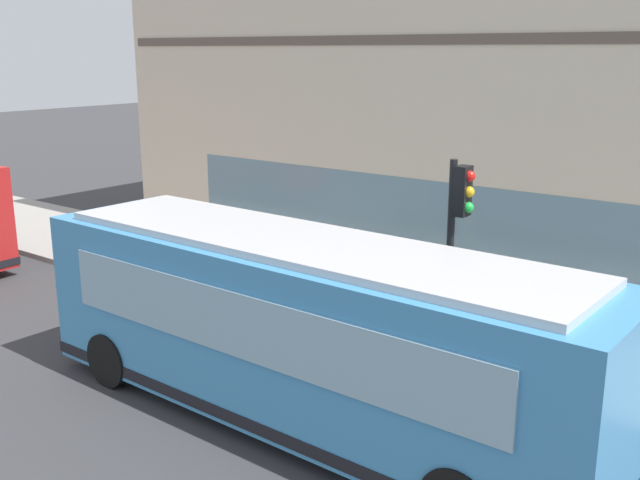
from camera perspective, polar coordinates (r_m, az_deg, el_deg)
ground at (r=13.89m, az=-8.07°, el=-10.80°), size 120.00×120.00×0.00m
sidewalk_curb at (r=17.32m, az=3.42°, el=-5.19°), size 4.49×40.00×0.15m
building_corner at (r=21.69m, az=13.06°, el=13.27°), size 7.87×21.07×11.16m
city_bus_nearside at (r=11.81m, az=-1.24°, el=-7.11°), size 2.73×10.08×3.07m
traffic_light_near_corner at (r=13.48m, az=10.58°, el=1.18°), size 0.32×0.49×3.88m
fire_hydrant at (r=17.84m, az=5.41°, el=-3.15°), size 0.35×0.35×0.74m
pedestrian_near_hydrant at (r=16.11m, az=-0.01°, el=-2.60°), size 0.32×0.32×1.76m
newspaper_vending_box at (r=14.21m, az=19.95°, el=-8.31°), size 0.44×0.42×0.90m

